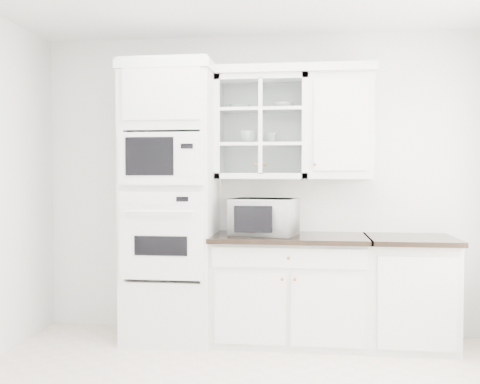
# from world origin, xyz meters

# --- Properties ---
(room_shell) EXTENTS (4.00, 3.50, 2.70)m
(room_shell) POSITION_xyz_m (0.00, 0.43, 1.78)
(room_shell) COLOR white
(room_shell) RESTS_ON ground
(oven_column) EXTENTS (0.76, 0.68, 2.40)m
(oven_column) POSITION_xyz_m (-0.75, 1.42, 1.20)
(oven_column) COLOR white
(oven_column) RESTS_ON ground
(base_cabinet_run) EXTENTS (1.32, 0.67, 0.92)m
(base_cabinet_run) POSITION_xyz_m (0.28, 1.45, 0.46)
(base_cabinet_run) COLOR white
(base_cabinet_run) RESTS_ON ground
(extra_base_cabinet) EXTENTS (0.72, 0.67, 0.92)m
(extra_base_cabinet) POSITION_xyz_m (1.28, 1.45, 0.46)
(extra_base_cabinet) COLOR white
(extra_base_cabinet) RESTS_ON ground
(upper_cabinet_glass) EXTENTS (0.80, 0.33, 0.90)m
(upper_cabinet_glass) POSITION_xyz_m (0.03, 1.58, 1.85)
(upper_cabinet_glass) COLOR white
(upper_cabinet_glass) RESTS_ON room_shell
(upper_cabinet_solid) EXTENTS (0.55, 0.33, 0.90)m
(upper_cabinet_solid) POSITION_xyz_m (0.71, 1.58, 1.85)
(upper_cabinet_solid) COLOR white
(upper_cabinet_solid) RESTS_ON room_shell
(crown_molding) EXTENTS (2.14, 0.38, 0.07)m
(crown_molding) POSITION_xyz_m (-0.07, 1.56, 2.33)
(crown_molding) COLOR white
(crown_molding) RESTS_ON room_shell
(countertop_microwave) EXTENTS (0.63, 0.56, 0.31)m
(countertop_microwave) POSITION_xyz_m (0.06, 1.44, 1.08)
(countertop_microwave) COLOR white
(countertop_microwave) RESTS_ON base_cabinet_run
(bowl_a) EXTENTS (0.23, 0.23, 0.05)m
(bowl_a) POSITION_xyz_m (-0.17, 1.60, 2.03)
(bowl_a) COLOR white
(bowl_a) RESTS_ON upper_cabinet_glass
(bowl_b) EXTENTS (0.18, 0.18, 0.05)m
(bowl_b) POSITION_xyz_m (0.22, 1.59, 2.04)
(bowl_b) COLOR white
(bowl_b) RESTS_ON upper_cabinet_glass
(cup_a) EXTENTS (0.17, 0.17, 0.11)m
(cup_a) POSITION_xyz_m (-0.09, 1.58, 1.77)
(cup_a) COLOR white
(cup_a) RESTS_ON upper_cabinet_glass
(cup_b) EXTENTS (0.10, 0.10, 0.09)m
(cup_b) POSITION_xyz_m (0.11, 1.60, 1.76)
(cup_b) COLOR white
(cup_b) RESTS_ON upper_cabinet_glass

